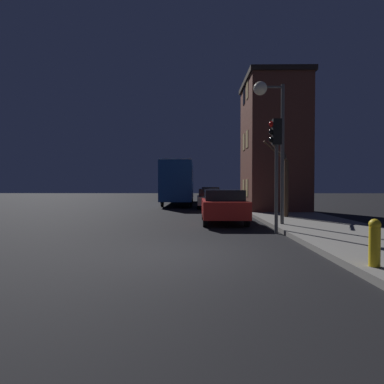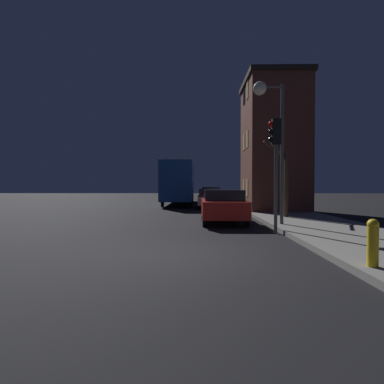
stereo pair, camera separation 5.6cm
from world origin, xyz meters
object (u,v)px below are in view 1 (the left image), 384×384
object	(u,v)px
streetlamp	(269,115)
car_near_lane	(223,205)
bus	(179,180)
car_mid_lane	(209,198)
car_far_lane	(210,195)
traffic_light	(276,151)
fire_hydrant	(375,242)
bare_tree	(284,177)

from	to	relation	value
streetlamp	car_near_lane	bearing A→B (deg)	138.51
bus	car_mid_lane	xyz separation A→B (m)	(2.52, -4.82, -1.46)
streetlamp	car_mid_lane	bearing A→B (deg)	100.54
bus	car_near_lane	xyz separation A→B (m)	(2.79, -13.94, -1.42)
car_far_lane	streetlamp	bearing A→B (deg)	-85.10
streetlamp	car_far_lane	bearing A→B (deg)	94.90
traffic_light	streetlamp	bearing A→B (deg)	84.95
traffic_light	fire_hydrant	distance (m)	5.42
bare_tree	bus	bearing A→B (deg)	115.23
streetlamp	car_far_lane	size ratio (longest dim) A/B	1.23
bare_tree	bus	distance (m)	13.91
traffic_light	bare_tree	size ratio (longest dim) A/B	1.03
streetlamp	bus	size ratio (longest dim) A/B	0.51
car_near_lane	car_far_lane	bearing A→B (deg)	89.46
bus	car_far_lane	size ratio (longest dim) A/B	2.41
streetlamp	traffic_light	xyz separation A→B (m)	(-0.13, -1.45, -1.61)
streetlamp	bus	world-z (taller)	streetlamp
traffic_light	car_far_lane	distance (m)	19.64
streetlamp	car_near_lane	distance (m)	4.35
bus	fire_hydrant	size ratio (longest dim) A/B	12.31
streetlamp	car_near_lane	size ratio (longest dim) A/B	1.44
streetlamp	car_mid_lane	xyz separation A→B (m)	(-1.98, 10.62, -3.76)
streetlamp	traffic_light	size ratio (longest dim) A/B	1.41
bare_tree	car_near_lane	size ratio (longest dim) A/B	1.00
car_near_lane	fire_hydrant	world-z (taller)	car_near_lane
car_near_lane	car_far_lane	distance (m)	16.52
traffic_light	car_far_lane	world-z (taller)	traffic_light
streetlamp	bare_tree	world-z (taller)	streetlamp
streetlamp	bare_tree	size ratio (longest dim) A/B	1.45
car_near_lane	car_mid_lane	bearing A→B (deg)	91.73
bus	fire_hydrant	distance (m)	22.40
traffic_light	fire_hydrant	xyz separation A→B (m)	(0.58, -4.89, -2.27)
streetlamp	traffic_light	world-z (taller)	streetlamp
car_near_lane	fire_hydrant	xyz separation A→B (m)	(2.15, -7.85, -0.16)
bus	car_mid_lane	world-z (taller)	bus
car_near_lane	car_mid_lane	xyz separation A→B (m)	(-0.28, 9.12, -0.04)
car_far_lane	fire_hydrant	distance (m)	24.44
bus	car_mid_lane	bearing A→B (deg)	-62.43
car_far_lane	bus	bearing A→B (deg)	-138.85
car_far_lane	traffic_light	bearing A→B (deg)	-85.84
bus	car_near_lane	bearing A→B (deg)	-78.67
bare_tree	car_mid_lane	world-z (taller)	bare_tree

